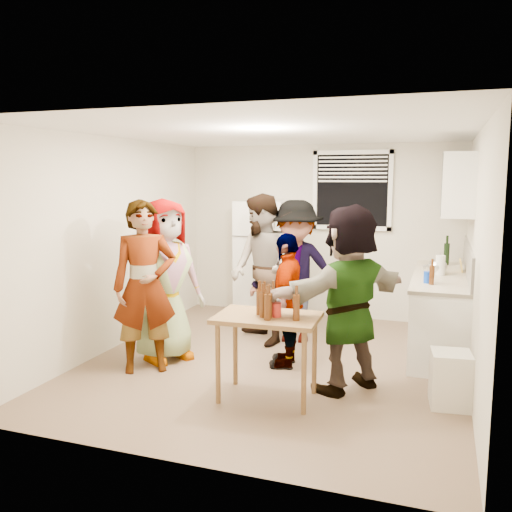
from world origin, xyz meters
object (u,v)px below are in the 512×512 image
at_px(serving_table, 267,398).
at_px(guest_stripe, 147,370).
at_px(refrigerator, 264,259).
at_px(guest_orange, 347,388).
at_px(blue_cup, 428,283).
at_px(red_cup, 276,317).
at_px(guest_grey, 167,358).
at_px(trash_bin, 450,379).
at_px(guest_back_right, 295,340).
at_px(wine_bottle, 446,265).
at_px(beer_bottle_counter, 431,285).
at_px(beer_bottle_table, 259,315).
at_px(kettle, 437,274).
at_px(guest_back_left, 262,342).
at_px(guest_black, 287,365).

bearing_deg(serving_table, guest_stripe, 168.46).
bearing_deg(guest_stripe, serving_table, -45.21).
height_order(refrigerator, guest_orange, refrigerator).
distance_m(blue_cup, red_cup, 1.96).
distance_m(serving_table, guest_grey, 1.57).
distance_m(trash_bin, guest_orange, 0.98).
distance_m(red_cup, guest_back_right, 2.02).
height_order(blue_cup, trash_bin, blue_cup).
distance_m(wine_bottle, beer_bottle_counter, 1.44).
relative_size(beer_bottle_table, red_cup, 1.83).
height_order(kettle, red_cup, kettle).
bearing_deg(kettle, wine_bottle, 61.76).
xyz_separation_m(guest_back_right, guest_orange, (0.88, -1.35, 0.00)).
distance_m(blue_cup, guest_grey, 3.01).
distance_m(red_cup, guest_back_left, 1.94).
bearing_deg(guest_back_right, wine_bottle, 20.79).
xyz_separation_m(kettle, beer_bottle_counter, (-0.05, -0.68, 0.00)).
xyz_separation_m(beer_bottle_counter, guest_back_right, (-1.60, 0.41, -0.90)).
xyz_separation_m(wine_bottle, guest_orange, (-0.88, -2.37, -0.90)).
distance_m(beer_bottle_counter, guest_black, 1.78).
xyz_separation_m(trash_bin, red_cup, (-1.51, -0.38, 0.54)).
height_order(beer_bottle_counter, guest_black, beer_bottle_counter).
height_order(red_cup, guest_back_right, red_cup).
bearing_deg(guest_grey, guest_orange, -62.86).
height_order(beer_bottle_table, guest_grey, beer_bottle_table).
relative_size(refrigerator, beer_bottle_table, 7.29).
xyz_separation_m(kettle, guest_grey, (-2.85, -1.40, -0.90)).
relative_size(guest_stripe, guest_back_right, 1.03).
bearing_deg(guest_stripe, wine_bottle, 6.90).
height_order(guest_stripe, guest_back_right, guest_back_right).
bearing_deg(trash_bin, guest_back_right, 141.32).
xyz_separation_m(trash_bin, serving_table, (-1.60, -0.37, -0.25)).
bearing_deg(guest_grey, red_cup, -82.03).
bearing_deg(trash_bin, beer_bottle_counter, 101.61).
height_order(refrigerator, beer_bottle_counter, refrigerator).
bearing_deg(kettle, guest_back_right, 168.62).
bearing_deg(beer_bottle_counter, guest_back_right, 165.54).
relative_size(refrigerator, wine_bottle, 5.95).
distance_m(refrigerator, beer_bottle_counter, 2.74).
bearing_deg(beer_bottle_table, guest_black, 89.67).
distance_m(serving_table, guest_back_left, 1.73).
xyz_separation_m(blue_cup, guest_black, (-1.42, -0.56, -0.90)).
xyz_separation_m(red_cup, guest_back_left, (-0.68, 1.63, -0.79)).
distance_m(serving_table, guest_orange, 0.81).
height_order(kettle, guest_back_left, kettle).
bearing_deg(guest_back_right, refrigerator, 117.24).
bearing_deg(guest_back_right, guest_back_left, -161.67).
bearing_deg(guest_black, serving_table, -3.55).
height_order(wine_bottle, guest_grey, wine_bottle).
height_order(serving_table, guest_stripe, serving_table).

